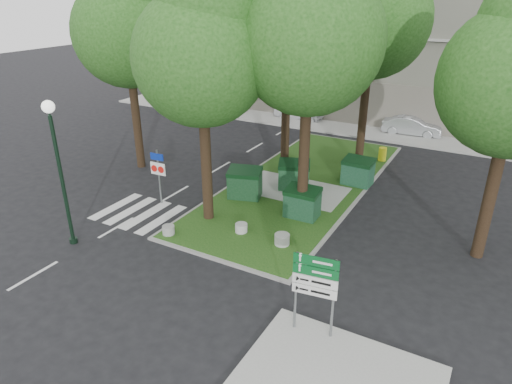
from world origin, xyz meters
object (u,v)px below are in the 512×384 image
Objects in this scene: bollard_right at (282,239)px; tree_median_mid at (290,39)px; bollard_mid at (241,228)px; car_silver at (412,126)px; dumpster_c at (302,203)px; bollard_left at (169,230)px; dumpster_a at (245,183)px; dumpster_b at (294,175)px; car_white at (299,111)px; traffic_sign_pole at (158,170)px; street_lamp at (58,158)px; litter_bin at (382,154)px; directional_sign at (315,283)px; tree_median_near_left at (203,45)px; tree_median_near_right at (313,25)px; dumpster_d at (358,172)px; tree_street_left at (128,22)px.

tree_median_mid is at bearing 114.39° from bollard_right.
car_silver is at bearing 79.79° from bollard_mid.
dumpster_c is at bearing 57.16° from bollard_mid.
bollard_mid is (-1.89, 0.07, -0.03)m from bollard_right.
bollard_left is at bearing -160.99° from bollard_right.
dumpster_a is 2.61m from dumpster_b.
car_white reaches higher than bollard_mid.
traffic_sign_pole is at bearing -119.07° from tree_median_mid.
street_lamp is (-5.48, -8.91, 2.78)m from dumpster_b.
litter_bin is (4.11, 4.17, -6.48)m from tree_median_mid.
directional_sign is at bearing -53.80° from bollard_right.
bollard_left is (-4.09, -4.05, -0.47)m from dumpster_c.
tree_median_near_left reaches higher than street_lamp.
tree_median_near_right is 16.71m from car_silver.
dumpster_b is at bearing 160.85° from car_silver.
car_white is (0.23, 21.23, -2.92)m from street_lamp.
street_lamp is at bearing -111.14° from tree_median_mid.
tree_median_near_right is 2.95× the size of car_silver.
dumpster_d is 11.46m from directional_sign.
street_lamp reaches higher than dumpster_d.
traffic_sign_pole is (0.69, 4.53, -1.89)m from street_lamp.
litter_bin is (2.80, 11.15, 0.20)m from bollard_mid.
tree_median_near_left is 7.35m from bollard_left.
bollard_right is at bearing -20.75° from tree_street_left.
tree_median_near_right is 1.04× the size of tree_street_left.
bollard_mid is 0.19× the size of traffic_sign_pole.
tree_median_near_left is at bearing -150.26° from tree_median_near_right.
dumpster_a reaches higher than car_white.
tree_median_mid is 8.11m from tree_street_left.
bollard_right is (3.49, -3.11, -0.48)m from dumpster_a.
street_lamp is at bearing -123.89° from dumpster_d.
dumpster_c is at bearing -177.34° from tree_median_near_right.
bollard_left is 3.54m from traffic_sign_pole.
bollard_mid is (2.49, 1.58, 0.00)m from bollard_left.
bollard_right is (3.20, -7.05, -6.65)m from tree_median_mid.
dumpster_c is (3.41, 2.00, -6.55)m from tree_median_near_left.
tree_median_near_right is 8.25m from bollard_mid.
litter_bin is (2.80, 6.05, -0.30)m from dumpster_b.
bollard_right is 0.22× the size of traffic_sign_pole.
car_white reaches higher than bollard_right.
tree_street_left is 7.15× the size of dumpster_d.
street_lamp is 1.46× the size of car_silver.
litter_bin reaches higher than bollard_mid.
dumpster_d is 0.40× the size of car_white.
tree_median_near_left is 2.75× the size of car_white.
tree_median_near_right reaches higher than car_silver.
dumpster_c is 9.87m from street_lamp.
dumpster_d is at bearing 78.87° from tree_median_near_right.
car_silver is at bearing 53.97° from dumpster_b.
bollard_right is at bearing -9.69° from traffic_sign_pole.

